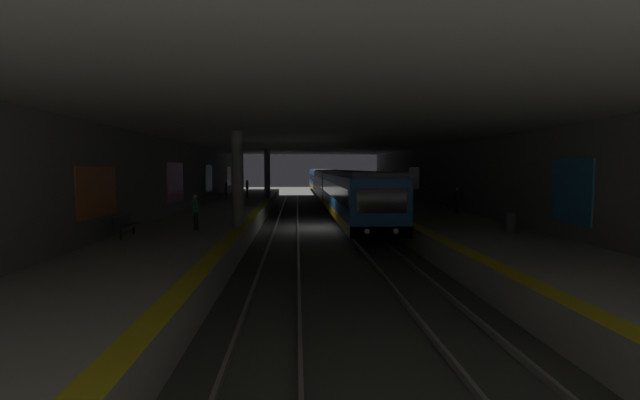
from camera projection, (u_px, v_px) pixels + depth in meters
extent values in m
plane|color=#42423F|center=(321.00, 228.00, 27.77)|extent=(120.00, 120.00, 0.00)
cube|color=gray|center=(366.00, 226.00, 27.92)|extent=(60.00, 0.09, 0.16)
cube|color=gray|center=(344.00, 226.00, 27.84)|extent=(60.00, 0.09, 0.16)
cube|color=gray|center=(298.00, 227.00, 27.68)|extent=(60.00, 0.09, 0.16)
cube|color=gray|center=(275.00, 227.00, 27.60)|extent=(60.00, 0.09, 0.16)
cube|color=#A8A59E|center=(421.00, 219.00, 28.08)|extent=(60.00, 5.30, 1.05)
cube|color=yellow|center=(385.00, 211.00, 27.91)|extent=(60.00, 0.60, 0.01)
cube|color=#A8A59E|center=(218.00, 220.00, 27.37)|extent=(60.00, 5.30, 1.05)
cube|color=yellow|center=(255.00, 212.00, 27.46)|extent=(60.00, 0.60, 0.01)
cube|color=slate|center=(465.00, 184.00, 28.07)|extent=(60.00, 0.50, 5.60)
cube|color=#338CCC|center=(571.00, 191.00, 16.80)|extent=(2.48, 0.06, 2.54)
cube|color=orange|center=(414.00, 178.00, 39.28)|extent=(3.47, 0.06, 1.92)
cube|color=slate|center=(171.00, 185.00, 27.05)|extent=(60.00, 0.50, 5.60)
cube|color=orange|center=(97.00, 192.00, 16.46)|extent=(3.22, 0.06, 1.92)
cube|color=#BF4C8C|center=(175.00, 182.00, 27.06)|extent=(3.50, 0.06, 2.47)
cube|color=#338CCC|center=(209.00, 178.00, 37.35)|extent=(2.59, 0.06, 2.30)
cube|color=orange|center=(229.00, 176.00, 48.31)|extent=(2.49, 0.06, 2.10)
cube|color=#ADAAA3|center=(321.00, 137.00, 27.34)|extent=(60.00, 19.40, 0.40)
cylinder|color=gray|center=(238.00, 179.00, 20.49)|extent=(0.56, 0.56, 4.55)
cylinder|color=gray|center=(267.00, 174.00, 40.95)|extent=(0.56, 0.56, 4.55)
cube|color=#19569E|center=(353.00, 195.00, 28.83)|extent=(19.77, 2.80, 2.70)
cube|color=#B27F0F|center=(353.00, 211.00, 28.91)|extent=(19.77, 2.82, 0.56)
cube|color=black|center=(353.00, 190.00, 28.80)|extent=(18.19, 2.83, 0.90)
cube|color=#47474C|center=(353.00, 173.00, 28.72)|extent=(19.38, 2.58, 0.24)
cube|color=black|center=(365.00, 229.00, 23.53)|extent=(2.20, 1.64, 0.76)
cube|color=black|center=(344.00, 210.00, 34.35)|extent=(2.20, 1.64, 0.76)
cube|color=black|center=(382.00, 201.00, 18.94)|extent=(0.04, 2.24, 1.10)
cylinder|color=silver|center=(396.00, 231.00, 19.07)|extent=(0.04, 0.24, 0.24)
cylinder|color=silver|center=(367.00, 231.00, 19.00)|extent=(0.04, 0.24, 0.24)
cube|color=#19569E|center=(330.00, 184.00, 49.11)|extent=(19.77, 2.80, 2.70)
cube|color=#B27F0F|center=(330.00, 193.00, 49.19)|extent=(19.77, 2.82, 0.56)
cube|color=black|center=(330.00, 181.00, 49.09)|extent=(18.19, 2.83, 0.90)
cube|color=#47474C|center=(330.00, 171.00, 49.01)|extent=(19.38, 2.58, 0.24)
cube|color=black|center=(334.00, 201.00, 43.81)|extent=(2.20, 1.64, 0.76)
cube|color=black|center=(326.00, 194.00, 54.64)|extent=(2.20, 1.64, 0.76)
cube|color=#19569E|center=(320.00, 179.00, 69.40)|extent=(19.77, 2.80, 2.70)
cube|color=#B27F0F|center=(320.00, 186.00, 69.48)|extent=(19.77, 2.82, 0.56)
cube|color=black|center=(320.00, 177.00, 69.38)|extent=(18.19, 2.83, 0.90)
cube|color=#47474C|center=(320.00, 170.00, 69.29)|extent=(19.38, 2.58, 0.24)
cube|color=black|center=(322.00, 190.00, 64.10)|extent=(2.20, 1.64, 0.76)
cube|color=black|center=(318.00, 187.00, 74.93)|extent=(2.20, 1.64, 0.76)
cylinder|color=#262628|center=(448.00, 207.00, 28.41)|extent=(0.08, 0.08, 0.42)
cylinder|color=#262628|center=(441.00, 206.00, 29.76)|extent=(0.08, 0.08, 0.42)
cube|color=#4C4C51|center=(445.00, 203.00, 29.06)|extent=(1.70, 0.44, 0.08)
cube|color=#4C4C51|center=(448.00, 200.00, 29.06)|extent=(1.70, 0.06, 0.40)
cylinder|color=#262628|center=(407.00, 197.00, 39.03)|extent=(0.08, 0.08, 0.42)
cylinder|color=#262628|center=(403.00, 196.00, 40.39)|extent=(0.08, 0.08, 0.42)
cube|color=#4C4C51|center=(405.00, 193.00, 39.69)|extent=(1.70, 0.44, 0.08)
cube|color=#4C4C51|center=(407.00, 191.00, 39.69)|extent=(1.70, 0.06, 0.40)
cylinder|color=#262628|center=(121.00, 234.00, 16.88)|extent=(0.08, 0.08, 0.42)
cylinder|color=#262628|center=(134.00, 229.00, 18.24)|extent=(0.08, 0.08, 0.42)
cube|color=#4C4C51|center=(127.00, 226.00, 17.54)|extent=(1.70, 0.44, 0.08)
cube|color=#4C4C51|center=(122.00, 221.00, 17.51)|extent=(1.70, 0.06, 0.40)
cylinder|color=#262628|center=(220.00, 197.00, 38.68)|extent=(0.08, 0.08, 0.42)
cylinder|color=#262628|center=(223.00, 196.00, 40.03)|extent=(0.08, 0.08, 0.42)
cube|color=#4C4C51|center=(221.00, 194.00, 39.34)|extent=(1.70, 0.44, 0.08)
cube|color=#4C4C51|center=(219.00, 192.00, 39.31)|extent=(1.70, 0.06, 0.40)
cylinder|color=#404040|center=(226.00, 195.00, 38.43)|extent=(0.16, 0.16, 0.80)
cylinder|color=#404040|center=(226.00, 195.00, 38.63)|extent=(0.16, 0.16, 0.80)
cube|color=#284C93|center=(226.00, 187.00, 38.48)|extent=(0.36, 0.22, 0.57)
cylinder|color=#284C93|center=(226.00, 188.00, 38.24)|extent=(0.10, 0.10, 0.54)
cylinder|color=#284C93|center=(226.00, 188.00, 38.73)|extent=(0.10, 0.10, 0.54)
sphere|color=tan|center=(226.00, 183.00, 38.45)|extent=(0.22, 0.22, 0.22)
cylinder|color=black|center=(196.00, 221.00, 19.54)|extent=(0.16, 0.16, 0.81)
cylinder|color=black|center=(197.00, 220.00, 19.74)|extent=(0.16, 0.16, 0.81)
cube|color=#2D754C|center=(196.00, 206.00, 19.59)|extent=(0.36, 0.22, 0.57)
cylinder|color=#2D754C|center=(194.00, 207.00, 19.34)|extent=(0.10, 0.10, 0.54)
cylinder|color=#2D754C|center=(197.00, 206.00, 19.84)|extent=(0.10, 0.10, 0.54)
sphere|color=tan|center=(196.00, 197.00, 19.56)|extent=(0.22, 0.22, 0.22)
cylinder|color=black|center=(457.00, 206.00, 26.91)|extent=(0.16, 0.16, 0.81)
cylinder|color=black|center=(456.00, 206.00, 27.11)|extent=(0.16, 0.16, 0.81)
cube|color=#333338|center=(457.00, 195.00, 26.96)|extent=(0.36, 0.22, 0.57)
cylinder|color=#333338|center=(458.00, 196.00, 26.71)|extent=(0.10, 0.10, 0.54)
cylinder|color=#333338|center=(456.00, 196.00, 27.21)|extent=(0.10, 0.10, 0.54)
sphere|color=tan|center=(457.00, 189.00, 26.93)|extent=(0.22, 0.22, 0.22)
cylinder|color=#292929|center=(247.00, 194.00, 40.23)|extent=(0.16, 0.16, 0.85)
cylinder|color=#292929|center=(247.00, 193.00, 40.43)|extent=(0.16, 0.16, 0.85)
cube|color=#333338|center=(247.00, 186.00, 40.28)|extent=(0.36, 0.22, 0.60)
cylinder|color=#333338|center=(247.00, 186.00, 40.03)|extent=(0.10, 0.10, 0.57)
cylinder|color=#333338|center=(247.00, 186.00, 40.53)|extent=(0.10, 0.10, 0.57)
sphere|color=tan|center=(247.00, 181.00, 40.25)|extent=(0.23, 0.23, 0.23)
cube|color=black|center=(390.00, 199.00, 36.03)|extent=(0.30, 0.20, 0.40)
cylinder|color=#595B5E|center=(510.00, 222.00, 18.83)|extent=(0.44, 0.44, 0.85)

